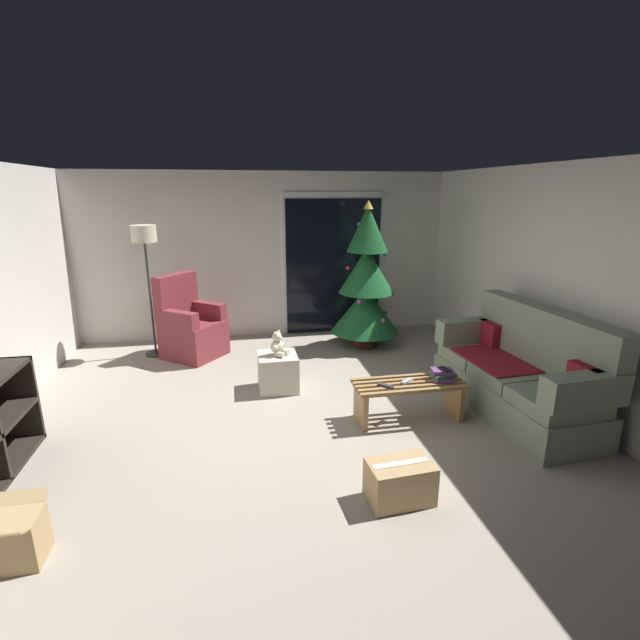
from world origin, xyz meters
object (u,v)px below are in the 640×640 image
Objects in this scene: coffee_table at (409,395)px; cardboard_box_taped_mid_floor at (400,482)px; couch at (519,375)px; ottoman at (278,372)px; cell_phone at (445,369)px; teddy_bear_cream at (278,345)px; christmas_tree at (366,284)px; floor_lamp at (145,247)px; cardboard_box_open_near_shelf at (6,540)px; armchair at (191,328)px; remote_graphite at (386,386)px; book_stack at (443,375)px; remote_silver at (407,381)px.

coffee_table is 1.28m from cardboard_box_taped_mid_floor.
couch is 2.59m from ottoman.
teddy_bear_cream is (-1.55, 0.97, 0.02)m from cell_phone.
christmas_tree is 3.05m from floor_lamp.
cell_phone reaches higher than cardboard_box_taped_mid_floor.
cardboard_box_open_near_shelf reaches higher than cardboard_box_taped_mid_floor.
cell_phone is (0.36, -0.01, 0.25)m from coffee_table.
armchair is 3.69m from cardboard_box_open_near_shelf.
christmas_tree is at bearing 81.87° from cell_phone.
ottoman is (-1.41, -1.31, -0.71)m from christmas_tree.
couch is 4.45m from cardboard_box_open_near_shelf.
remote_graphite is 0.55× the size of teddy_bear_cream.
book_stack reaches higher than cardboard_box_taped_mid_floor.
teddy_bear_cream is at bearing 17.39° from remote_silver.
cell_phone is at bearing 178.74° from couch.
teddy_bear_cream is 0.58× the size of cardboard_box_taped_mid_floor.
floor_lamp is at bearing 176.66° from christmas_tree.
teddy_bear_cream is (-1.54, 0.96, 0.09)m from book_stack.
ottoman is at bearing -51.69° from armchair.
cell_phone is at bearing -41.58° from armchair.
ottoman reaches higher than cardboard_box_open_near_shelf.
armchair is at bearing 126.69° from cell_phone.
coffee_table is at bearing -95.33° from christmas_tree.
book_stack is 3.67m from cardboard_box_open_near_shelf.
floor_lamp is 3.63× the size of cardboard_box_taped_mid_floor.
book_stack is 0.14× the size of floor_lamp.
christmas_tree reaches higher than armchair.
armchair is 2.57× the size of ottoman.
couch is at bearing -125.32° from remote_silver.
teddy_bear_cream is (-2.37, 0.99, 0.14)m from couch.
couch is 0.95× the size of christmas_tree.
cardboard_box_open_near_shelf is (-3.44, -1.26, -0.35)m from cell_phone.
book_stack is at bearing -124.50° from remote_silver.
teddy_bear_cream reaches higher than cardboard_box_open_near_shelf.
remote_graphite is at bearing -166.77° from coffee_table.
remote_silver is 0.25m from remote_graphite.
cell_phone is 3.68m from cardboard_box_open_near_shelf.
coffee_table is 2.50× the size of ottoman.
cardboard_box_open_near_shelf is at bearing -159.55° from book_stack.
cardboard_box_open_near_shelf is (-3.06, -1.29, -0.25)m from remote_silver.
armchair is at bearing 77.14° from cardboard_box_open_near_shelf.
christmas_tree is 2.53m from armchair.
cell_phone is 0.50× the size of teddy_bear_cream.
couch is 4.51× the size of ottoman.
remote_silver is 0.35× the size of ottoman.
armchair is 3.96× the size of teddy_bear_cream.
cardboard_box_taped_mid_floor is (2.25, -3.61, -1.35)m from floor_lamp.
teddy_bear_cream is at bearing 148.05° from book_stack.
couch is at bearing -22.77° from ottoman.
coffee_table reaches higher than cardboard_box_open_near_shelf.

